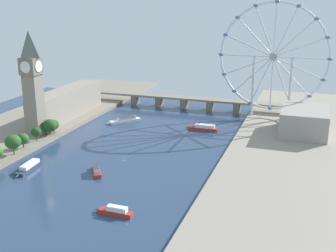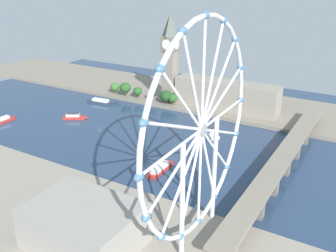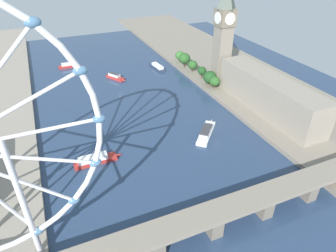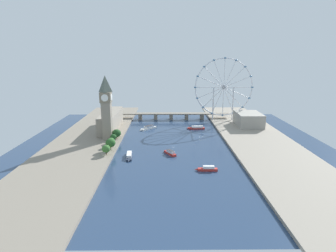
{
  "view_description": "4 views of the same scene",
  "coord_description": "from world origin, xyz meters",
  "px_view_note": "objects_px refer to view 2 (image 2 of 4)",
  "views": [
    {
      "loc": [
        126.95,
        -273.07,
        114.19
      ],
      "look_at": [
        22.41,
        35.1,
        16.18
      ],
      "focal_mm": 46.55,
      "sensor_mm": 36.0,
      "label": 1
    },
    {
      "loc": [
        233.34,
        204.81,
        125.57
      ],
      "look_at": [
        5.0,
        71.04,
        18.07
      ],
      "focal_mm": 41.25,
      "sensor_mm": 36.0,
      "label": 2
    },
    {
      "loc": [
        54.75,
        231.58,
        114.41
      ],
      "look_at": [
        -12.75,
        75.52,
        7.51
      ],
      "focal_mm": 32.07,
      "sensor_mm": 36.0,
      "label": 3
    },
    {
      "loc": [
        -10.19,
        -343.19,
        111.64
      ],
      "look_at": [
        -6.37,
        74.26,
        7.54
      ],
      "focal_mm": 30.0,
      "sensor_mm": 36.0,
      "label": 4
    }
  ],
  "objects_px": {
    "tour_boat_4": "(160,168)",
    "tour_boat_1": "(74,117)",
    "parliament_block": "(226,95)",
    "ferris_wheel": "(201,131)",
    "riverside_hall": "(84,225)",
    "river_bridge": "(281,161)",
    "tour_boat_2": "(5,120)",
    "clock_tower": "(170,57)",
    "tour_boat_3": "(100,101)",
    "tour_boat_0": "(208,130)"
  },
  "relations": [
    {
      "from": "tour_boat_4",
      "to": "tour_boat_1",
      "type": "bearing_deg",
      "value": 69.03
    },
    {
      "from": "parliament_block",
      "to": "ferris_wheel",
      "type": "distance_m",
      "value": 198.49
    },
    {
      "from": "tour_boat_1",
      "to": "riverside_hall",
      "type": "bearing_deg",
      "value": -76.68
    },
    {
      "from": "ferris_wheel",
      "to": "river_bridge",
      "type": "bearing_deg",
      "value": 169.32
    },
    {
      "from": "parliament_block",
      "to": "tour_boat_2",
      "type": "distance_m",
      "value": 202.4
    },
    {
      "from": "riverside_hall",
      "to": "ferris_wheel",
      "type": "bearing_deg",
      "value": 126.98
    },
    {
      "from": "clock_tower",
      "to": "tour_boat_2",
      "type": "bearing_deg",
      "value": -40.13
    },
    {
      "from": "tour_boat_1",
      "to": "tour_boat_3",
      "type": "bearing_deg",
      "value": 70.1
    },
    {
      "from": "tour_boat_2",
      "to": "tour_boat_1",
      "type": "bearing_deg",
      "value": -51.61
    },
    {
      "from": "clock_tower",
      "to": "tour_boat_4",
      "type": "relative_size",
      "value": 2.85
    },
    {
      "from": "tour_boat_0",
      "to": "riverside_hall",
      "type": "bearing_deg",
      "value": 135.56
    },
    {
      "from": "clock_tower",
      "to": "ferris_wheel",
      "type": "bearing_deg",
      "value": 33.81
    },
    {
      "from": "clock_tower",
      "to": "tour_boat_0",
      "type": "distance_m",
      "value": 94.49
    },
    {
      "from": "tour_boat_3",
      "to": "tour_boat_4",
      "type": "bearing_deg",
      "value": 139.56
    },
    {
      "from": "riverside_hall",
      "to": "river_bridge",
      "type": "height_order",
      "value": "riverside_hall"
    },
    {
      "from": "clock_tower",
      "to": "tour_boat_3",
      "type": "height_order",
      "value": "clock_tower"
    },
    {
      "from": "clock_tower",
      "to": "tour_boat_3",
      "type": "bearing_deg",
      "value": -59.61
    },
    {
      "from": "tour_boat_1",
      "to": "tour_boat_4",
      "type": "relative_size",
      "value": 0.73
    },
    {
      "from": "parliament_block",
      "to": "tour_boat_2",
      "type": "relative_size",
      "value": 4.33
    },
    {
      "from": "ferris_wheel",
      "to": "riverside_hall",
      "type": "distance_m",
      "value": 71.4
    },
    {
      "from": "parliament_block",
      "to": "river_bridge",
      "type": "distance_m",
      "value": 122.46
    },
    {
      "from": "ferris_wheel",
      "to": "tour_boat_3",
      "type": "bearing_deg",
      "value": -128.11
    },
    {
      "from": "tour_boat_0",
      "to": "tour_boat_3",
      "type": "bearing_deg",
      "value": 35.86
    },
    {
      "from": "tour_boat_2",
      "to": "clock_tower",
      "type": "bearing_deg",
      "value": -38.8
    },
    {
      "from": "clock_tower",
      "to": "tour_boat_2",
      "type": "xyz_separation_m",
      "value": [
        119.24,
        -100.53,
        -45.04
      ]
    },
    {
      "from": "tour_boat_3",
      "to": "clock_tower",
      "type": "bearing_deg",
      "value": -154.72
    },
    {
      "from": "parliament_block",
      "to": "river_bridge",
      "type": "bearing_deg",
      "value": 39.78
    },
    {
      "from": "riverside_hall",
      "to": "tour_boat_1",
      "type": "relative_size",
      "value": 2.4
    },
    {
      "from": "parliament_block",
      "to": "tour_boat_4",
      "type": "height_order",
      "value": "parliament_block"
    },
    {
      "from": "ferris_wheel",
      "to": "tour_boat_0",
      "type": "bearing_deg",
      "value": -157.42
    },
    {
      "from": "riverside_hall",
      "to": "tour_boat_4",
      "type": "relative_size",
      "value": 1.74
    },
    {
      "from": "river_bridge",
      "to": "tour_boat_2",
      "type": "height_order",
      "value": "river_bridge"
    },
    {
      "from": "tour_boat_2",
      "to": "tour_boat_3",
      "type": "bearing_deg",
      "value": -23.81
    },
    {
      "from": "parliament_block",
      "to": "ferris_wheel",
      "type": "relative_size",
      "value": 0.92
    },
    {
      "from": "tour_boat_4",
      "to": "ferris_wheel",
      "type": "bearing_deg",
      "value": -134.58
    },
    {
      "from": "clock_tower",
      "to": "tour_boat_4",
      "type": "xyz_separation_m",
      "value": [
        126.35,
        65.9,
        -45.04
      ]
    },
    {
      "from": "tour_boat_1",
      "to": "tour_boat_4",
      "type": "distance_m",
      "value": 125.72
    },
    {
      "from": "riverside_hall",
      "to": "tour_boat_0",
      "type": "height_order",
      "value": "riverside_hall"
    },
    {
      "from": "parliament_block",
      "to": "tour_boat_1",
      "type": "xyz_separation_m",
      "value": [
        88.88,
        -109.56,
        -13.81
      ]
    },
    {
      "from": "clock_tower",
      "to": "tour_boat_1",
      "type": "height_order",
      "value": "clock_tower"
    },
    {
      "from": "ferris_wheel",
      "to": "tour_boat_2",
      "type": "xyz_separation_m",
      "value": [
        -58.25,
        -219.38,
        -57.08
      ]
    },
    {
      "from": "parliament_block",
      "to": "tour_boat_1",
      "type": "relative_size",
      "value": 4.59
    },
    {
      "from": "tour_boat_0",
      "to": "river_bridge",
      "type": "bearing_deg",
      "value": -165.68
    },
    {
      "from": "tour_boat_2",
      "to": "parliament_block",
      "type": "bearing_deg",
      "value": -50.22
    },
    {
      "from": "clock_tower",
      "to": "riverside_hall",
      "type": "distance_m",
      "value": 225.98
    },
    {
      "from": "tour_boat_0",
      "to": "tour_boat_4",
      "type": "bearing_deg",
      "value": 132.22
    },
    {
      "from": "tour_boat_2",
      "to": "tour_boat_0",
      "type": "bearing_deg",
      "value": -66.25
    },
    {
      "from": "riverside_hall",
      "to": "tour_boat_4",
      "type": "bearing_deg",
      "value": -173.77
    },
    {
      "from": "tour_boat_2",
      "to": "tour_boat_4",
      "type": "height_order",
      "value": "tour_boat_2"
    },
    {
      "from": "parliament_block",
      "to": "riverside_hall",
      "type": "xyz_separation_m",
      "value": [
        216.78,
        17.46,
        -2.62
      ]
    }
  ]
}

